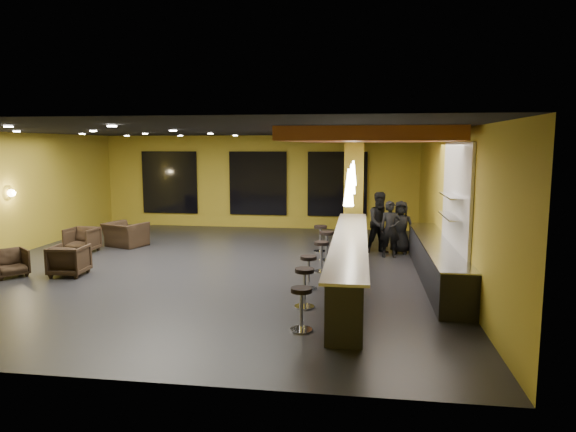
# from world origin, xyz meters

# --- Properties ---
(floor) EXTENTS (12.00, 13.00, 0.10)m
(floor) POSITION_xyz_m (0.00, 0.00, -0.05)
(floor) COLOR black
(floor) RESTS_ON ground
(ceiling) EXTENTS (12.00, 13.00, 0.10)m
(ceiling) POSITION_xyz_m (0.00, 0.00, 3.55)
(ceiling) COLOR black
(wall_back) EXTENTS (12.00, 0.10, 3.50)m
(wall_back) POSITION_xyz_m (0.00, 6.55, 1.75)
(wall_back) COLOR #A69025
(wall_back) RESTS_ON floor
(wall_front) EXTENTS (12.00, 0.10, 3.50)m
(wall_front) POSITION_xyz_m (0.00, -6.55, 1.75)
(wall_front) COLOR #A69025
(wall_front) RESTS_ON floor
(wall_right) EXTENTS (0.10, 13.00, 3.50)m
(wall_right) POSITION_xyz_m (6.05, 0.00, 1.75)
(wall_right) COLOR #A69025
(wall_right) RESTS_ON floor
(wood_soffit) EXTENTS (3.60, 8.00, 0.28)m
(wood_soffit) POSITION_xyz_m (4.00, 1.00, 3.36)
(wood_soffit) COLOR #AB5932
(wood_soffit) RESTS_ON ceiling
(window_left) EXTENTS (2.20, 0.06, 2.40)m
(window_left) POSITION_xyz_m (-3.50, 6.44, 1.70)
(window_left) COLOR black
(window_left) RESTS_ON wall_back
(window_center) EXTENTS (2.20, 0.06, 2.40)m
(window_center) POSITION_xyz_m (0.00, 6.44, 1.70)
(window_center) COLOR black
(window_center) RESTS_ON wall_back
(window_right) EXTENTS (2.20, 0.06, 2.40)m
(window_right) POSITION_xyz_m (3.00, 6.44, 1.70)
(window_right) COLOR black
(window_right) RESTS_ON wall_back
(tile_backsplash) EXTENTS (0.06, 3.20, 2.40)m
(tile_backsplash) POSITION_xyz_m (5.96, -1.00, 2.00)
(tile_backsplash) COLOR white
(tile_backsplash) RESTS_ON wall_right
(bar_counter) EXTENTS (0.60, 8.00, 1.00)m
(bar_counter) POSITION_xyz_m (3.65, -1.00, 0.50)
(bar_counter) COLOR black
(bar_counter) RESTS_ON floor
(bar_top) EXTENTS (0.78, 8.10, 0.05)m
(bar_top) POSITION_xyz_m (3.65, -1.00, 1.02)
(bar_top) COLOR beige
(bar_top) RESTS_ON bar_counter
(prep_counter) EXTENTS (0.70, 6.00, 0.86)m
(prep_counter) POSITION_xyz_m (5.65, -0.50, 0.43)
(prep_counter) COLOR black
(prep_counter) RESTS_ON floor
(prep_top) EXTENTS (0.72, 6.00, 0.03)m
(prep_top) POSITION_xyz_m (5.65, -0.50, 0.89)
(prep_top) COLOR silver
(prep_top) RESTS_ON prep_counter
(wall_shelf_lower) EXTENTS (0.30, 1.50, 0.03)m
(wall_shelf_lower) POSITION_xyz_m (5.82, -1.20, 1.60)
(wall_shelf_lower) COLOR silver
(wall_shelf_lower) RESTS_ON wall_right
(wall_shelf_upper) EXTENTS (0.30, 1.50, 0.03)m
(wall_shelf_upper) POSITION_xyz_m (5.82, -1.20, 2.05)
(wall_shelf_upper) COLOR silver
(wall_shelf_upper) RESTS_ON wall_right
(column) EXTENTS (0.60, 0.60, 3.50)m
(column) POSITION_xyz_m (3.65, 3.60, 1.75)
(column) COLOR olive
(column) RESTS_ON floor
(wall_sconce) EXTENTS (0.22, 0.22, 0.22)m
(wall_sconce) POSITION_xyz_m (-5.88, 0.50, 1.80)
(wall_sconce) COLOR #FFE5B2
(wall_sconce) RESTS_ON wall_left
(pendant_0) EXTENTS (0.20, 0.20, 0.70)m
(pendant_0) POSITION_xyz_m (3.65, -3.00, 2.35)
(pendant_0) COLOR white
(pendant_0) RESTS_ON wood_soffit
(pendant_1) EXTENTS (0.20, 0.20, 0.70)m
(pendant_1) POSITION_xyz_m (3.65, -0.50, 2.35)
(pendant_1) COLOR white
(pendant_1) RESTS_ON wood_soffit
(pendant_2) EXTENTS (0.20, 0.20, 0.70)m
(pendant_2) POSITION_xyz_m (3.65, 2.00, 2.35)
(pendant_2) COLOR white
(pendant_2) RESTS_ON wood_soffit
(staff_a) EXTENTS (0.60, 0.41, 1.59)m
(staff_a) POSITION_xyz_m (4.71, 1.82, 0.80)
(staff_a) COLOR black
(staff_a) RESTS_ON floor
(staff_b) EXTENTS (1.04, 0.92, 1.79)m
(staff_b) POSITION_xyz_m (4.47, 2.34, 0.90)
(staff_b) COLOR black
(staff_b) RESTS_ON floor
(staff_c) EXTENTS (0.81, 0.58, 1.54)m
(staff_c) POSITION_xyz_m (5.04, 2.37, 0.77)
(staff_c) COLOR black
(staff_c) RESTS_ON floor
(armchair_a) EXTENTS (1.01, 1.01, 0.66)m
(armchair_a) POSITION_xyz_m (-4.43, -1.67, 0.33)
(armchair_a) COLOR black
(armchair_a) RESTS_ON floor
(armchair_b) EXTENTS (0.86, 0.88, 0.75)m
(armchair_b) POSITION_xyz_m (-3.10, -1.36, 0.37)
(armchair_b) COLOR black
(armchair_b) RESTS_ON floor
(armchair_c) EXTENTS (0.83, 0.85, 0.74)m
(armchair_c) POSITION_xyz_m (-4.23, 1.20, 0.37)
(armchair_c) COLOR black
(armchair_c) RESTS_ON floor
(armchair_d) EXTENTS (1.43, 1.34, 0.75)m
(armchair_d) POSITION_xyz_m (-3.38, 2.25, 0.37)
(armchair_d) COLOR black
(armchair_d) RESTS_ON floor
(bar_stool_0) EXTENTS (0.38, 0.38, 0.75)m
(bar_stool_0) POSITION_xyz_m (2.91, -4.30, 0.48)
(bar_stool_0) COLOR silver
(bar_stool_0) RESTS_ON floor
(bar_stool_1) EXTENTS (0.39, 0.39, 0.78)m
(bar_stool_1) POSITION_xyz_m (2.83, -3.04, 0.50)
(bar_stool_1) COLOR silver
(bar_stool_1) RESTS_ON floor
(bar_stool_2) EXTENTS (0.38, 0.38, 0.74)m
(bar_stool_2) POSITION_xyz_m (2.77, -1.75, 0.48)
(bar_stool_2) COLOR silver
(bar_stool_2) RESTS_ON floor
(bar_stool_3) EXTENTS (0.39, 0.39, 0.77)m
(bar_stool_3) POSITION_xyz_m (2.93, -0.19, 0.49)
(bar_stool_3) COLOR silver
(bar_stool_3) RESTS_ON floor
(bar_stool_4) EXTENTS (0.41, 0.41, 0.82)m
(bar_stool_4) POSITION_xyz_m (2.98, 1.06, 0.52)
(bar_stool_4) COLOR silver
(bar_stool_4) RESTS_ON floor
(bar_stool_5) EXTENTS (0.40, 0.40, 0.79)m
(bar_stool_5) POSITION_xyz_m (2.72, 2.26, 0.50)
(bar_stool_5) COLOR silver
(bar_stool_5) RESTS_ON floor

